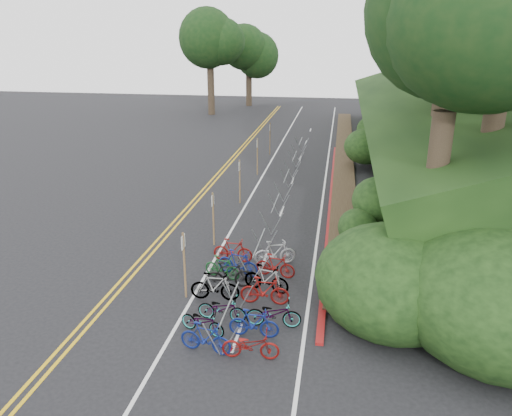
{
  "coord_description": "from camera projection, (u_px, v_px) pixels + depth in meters",
  "views": [
    {
      "loc": [
        5.95,
        -15.23,
        9.15
      ],
      "look_at": [
        2.26,
        6.65,
        1.3
      ],
      "focal_mm": 35.0,
      "sensor_mm": 36.0,
      "label": 1
    }
  ],
  "objects": [
    {
      "name": "ground",
      "position": [
        165.0,
        298.0,
        18.14
      ],
      "size": [
        120.0,
        120.0,
        0.0
      ],
      "primitive_type": "plane",
      "color": "black",
      "rests_on": "ground"
    },
    {
      "name": "signpost_near",
      "position": [
        184.0,
        261.0,
        17.74
      ],
      "size": [
        0.08,
        0.4,
        2.54
      ],
      "color": "brown",
      "rests_on": "ground"
    },
    {
      "name": "bike_racks_rest",
      "position": [
        286.0,
        181.0,
        29.47
      ],
      "size": [
        1.14,
        23.0,
        1.17
      ],
      "color": "gray",
      "rests_on": "ground"
    },
    {
      "name": "bike_valet",
      "position": [
        245.0,
        290.0,
        17.71
      ],
      "size": [
        3.07,
        8.22,
        1.09
      ],
      "color": "navy",
      "rests_on": "ground"
    },
    {
      "name": "red_curb",
      "position": [
        331.0,
        201.0,
        28.38
      ],
      "size": [
        0.25,
        28.0,
        0.1
      ],
      "primitive_type": "cube",
      "color": "maroon",
      "rests_on": "ground"
    },
    {
      "name": "signposts_rest",
      "position": [
        249.0,
        165.0,
        30.58
      ],
      "size": [
        0.08,
        18.4,
        2.5
      ],
      "color": "brown",
      "rests_on": "ground"
    },
    {
      "name": "bike_rack_front",
      "position": [
        230.0,
        310.0,
        15.88
      ],
      "size": [
        1.09,
        2.78,
        1.07
      ],
      "color": "gray",
      "rests_on": "ground"
    },
    {
      "name": "bike_front",
      "position": [
        222.0,
        267.0,
        19.49
      ],
      "size": [
        0.86,
        1.6,
        0.92
      ],
      "primitive_type": "imported",
      "rotation": [
        0.0,
        0.0,
        1.28
      ],
      "color": "#144C1E",
      "rests_on": "ground"
    },
    {
      "name": "embankment",
      "position": [
        447.0,
        137.0,
        32.95
      ],
      "size": [
        14.3,
        48.14,
        9.11
      ],
      "color": "black",
      "rests_on": "ground"
    },
    {
      "name": "road_markings",
      "position": [
        237.0,
        208.0,
        27.43
      ],
      "size": [
        7.47,
        80.0,
        0.01
      ],
      "color": "gold",
      "rests_on": "ground"
    }
  ]
}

